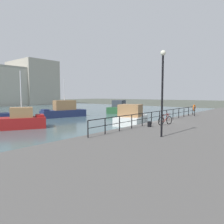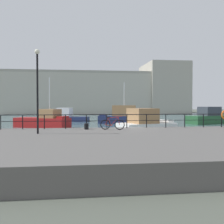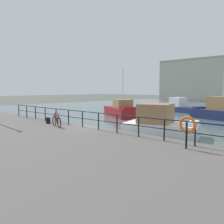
{
  "view_description": "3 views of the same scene",
  "coord_description": "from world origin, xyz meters",
  "views": [
    {
      "loc": [
        -18.08,
        -9.73,
        3.58
      ],
      "look_at": [
        -1.4,
        4.04,
        1.77
      ],
      "focal_mm": 33.39,
      "sensor_mm": 36.0,
      "label": 1
    },
    {
      "loc": [
        -3.85,
        -21.05,
        2.82
      ],
      "look_at": [
        -0.51,
        5.52,
        2.05
      ],
      "focal_mm": 42.94,
      "sensor_mm": 36.0,
      "label": 2
    },
    {
      "loc": [
        12.07,
        -10.77,
        3.48
      ],
      "look_at": [
        0.01,
        1.96,
        1.81
      ],
      "focal_mm": 38.02,
      "sensor_mm": 36.0,
      "label": 3
    }
  ],
  "objects": [
    {
      "name": "moored_small_launch",
      "position": [
        2.63,
        4.37,
        0.93
      ],
      "size": [
        5.92,
        4.26,
        2.42
      ],
      "rotation": [
        0.0,
        0.0,
        0.3
      ],
      "color": "white",
      "rests_on": "water_basin"
    },
    {
      "name": "quay_railing",
      "position": [
        -0.14,
        -0.75,
        1.72
      ],
      "size": [
        18.74,
        0.07,
        1.08
      ],
      "color": "black",
      "rests_on": "quay_promenade"
    },
    {
      "name": "life_ring_stand",
      "position": [
        7.59,
        -1.44,
        1.96
      ],
      "size": [
        0.75,
        0.16,
        1.4
      ],
      "color": "black",
      "rests_on": "quay_promenade"
    },
    {
      "name": "ground_plane",
      "position": [
        0.0,
        0.0,
        0.0
      ],
      "size": [
        240.0,
        240.0,
        0.0
      ],
      "primitive_type": "plane",
      "color": "#4C5147"
    },
    {
      "name": "moored_cabin_cruiser",
      "position": [
        -8.0,
        11.99,
        0.83
      ],
      "size": [
        7.1,
        5.19,
        6.05
      ],
      "rotation": [
        0.0,
        0.0,
        -0.49
      ],
      "color": "maroon",
      "rests_on": "water_basin"
    },
    {
      "name": "moored_red_daysailer",
      "position": [
        2.61,
        17.37,
        1.01
      ],
      "size": [
        7.38,
        3.75,
        5.99
      ],
      "rotation": [
        0.0,
        0.0,
        2.9
      ],
      "color": "navy",
      "rests_on": "water_basin"
    },
    {
      "name": "moored_blue_motorboat",
      "position": [
        -5.79,
        23.49,
        0.77
      ],
      "size": [
        7.14,
        4.1,
        2.23
      ],
      "rotation": [
        0.0,
        0.0,
        2.83
      ],
      "color": "navy",
      "rests_on": "water_basin"
    },
    {
      "name": "mooring_bollard",
      "position": [
        -3.27,
        -1.44,
        1.2
      ],
      "size": [
        0.32,
        0.32,
        0.44
      ],
      "primitive_type": "cylinder",
      "color": "black",
      "rests_on": "quay_promenade"
    },
    {
      "name": "parked_bicycle",
      "position": [
        -1.41,
        -1.93,
        1.37
      ],
      "size": [
        1.72,
        0.53,
        0.98
      ],
      "rotation": [
        0.0,
        0.0,
        -0.27
      ],
      "color": "black",
      "rests_on": "quay_promenade"
    }
  ]
}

